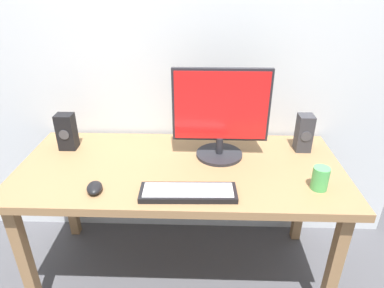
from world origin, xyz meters
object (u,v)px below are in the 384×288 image
object	(u,v)px
keyboard_primary	(188,192)
speaker_right	(304,133)
monitor	(221,114)
speaker_left	(67,132)
coffee_mug	(320,178)
desk	(180,177)
mouse	(95,188)

from	to	relation	value
keyboard_primary	speaker_right	xyz separation A→B (m)	(0.59, 0.44, 0.09)
monitor	speaker_left	distance (m)	0.83
keyboard_primary	coffee_mug	size ratio (longest dim) A/B	3.95
keyboard_primary	speaker_left	bearing A→B (deg)	148.12
coffee_mug	keyboard_primary	bearing A→B (deg)	-173.25
monitor	keyboard_primary	xyz separation A→B (m)	(-0.15, -0.36, -0.22)
desk	coffee_mug	world-z (taller)	coffee_mug
keyboard_primary	mouse	world-z (taller)	mouse
monitor	speaker_right	xyz separation A→B (m)	(0.45, 0.07, -0.13)
speaker_left	coffee_mug	bearing A→B (deg)	-15.59
mouse	speaker_right	size ratio (longest dim) A/B	0.50
desk	mouse	world-z (taller)	mouse
monitor	mouse	world-z (taller)	monitor
desk	mouse	xyz separation A→B (m)	(-0.36, -0.24, 0.09)
monitor	keyboard_primary	bearing A→B (deg)	-112.04
desk	speaker_right	bearing A→B (deg)	16.25
coffee_mug	speaker_right	bearing A→B (deg)	87.02
speaker_right	coffee_mug	world-z (taller)	speaker_right
keyboard_primary	speaker_left	world-z (taller)	speaker_left
keyboard_primary	speaker_left	size ratio (longest dim) A/B	2.14
desk	speaker_left	size ratio (longest dim) A/B	8.16
keyboard_primary	coffee_mug	xyz separation A→B (m)	(0.58, 0.07, 0.04)
desk	monitor	xyz separation A→B (m)	(0.20, 0.11, 0.30)
monitor	speaker_left	xyz separation A→B (m)	(-0.81, 0.05, -0.13)
speaker_right	speaker_left	world-z (taller)	speaker_right
monitor	mouse	xyz separation A→B (m)	(-0.56, -0.35, -0.21)
desk	speaker_left	world-z (taller)	speaker_left
keyboard_primary	mouse	size ratio (longest dim) A/B	4.25
desk	keyboard_primary	xyz separation A→B (m)	(0.05, -0.25, 0.08)
monitor	mouse	size ratio (longest dim) A/B	4.87
monitor	mouse	distance (m)	0.69
coffee_mug	speaker_left	bearing A→B (deg)	164.41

